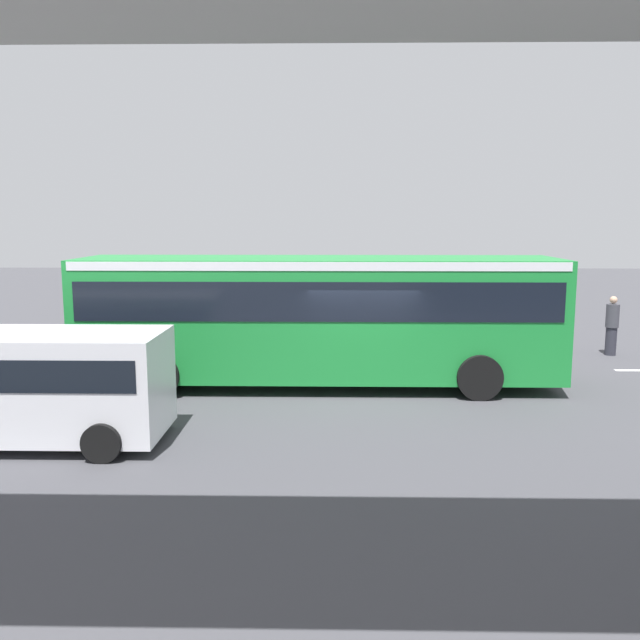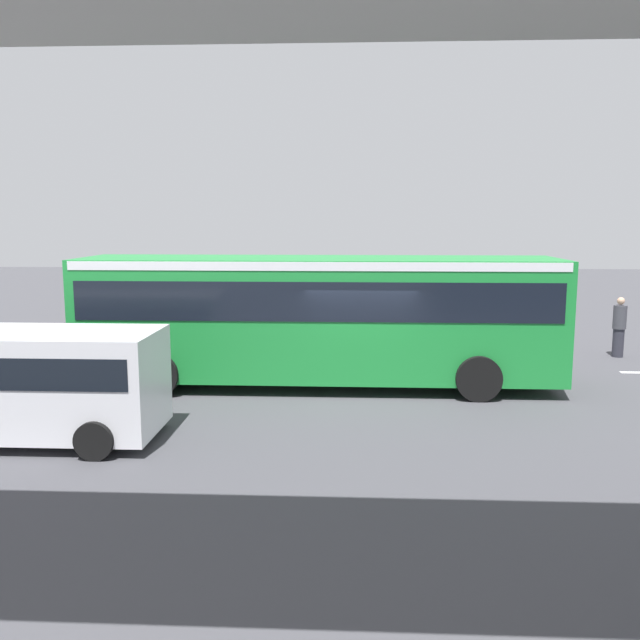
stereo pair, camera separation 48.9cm
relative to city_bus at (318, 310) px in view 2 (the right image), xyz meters
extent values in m
plane|color=#424247|center=(-1.03, 0.58, -1.88)|extent=(80.00, 80.00, 0.00)
cube|color=#1E8C38|center=(-0.01, 0.00, -0.17)|extent=(11.50, 2.55, 2.86)
cube|color=black|center=(-0.01, 0.00, 0.35)|extent=(11.04, 2.59, 0.90)
cube|color=white|center=(-0.01, 0.00, 1.15)|extent=(11.27, 2.58, 0.20)
cube|color=black|center=(5.76, 0.00, 0.18)|extent=(0.04, 2.24, 1.20)
cylinder|color=black|center=(3.67, 1.27, -1.36)|extent=(1.04, 0.30, 1.04)
cylinder|color=black|center=(3.67, -1.27, -1.36)|extent=(1.04, 0.30, 1.04)
cylinder|color=black|center=(-3.69, 1.27, -1.36)|extent=(1.04, 0.30, 1.04)
cylinder|color=black|center=(-3.69, -1.27, -1.36)|extent=(1.04, 0.30, 1.04)
cube|color=silver|center=(5.12, 4.37, -0.77)|extent=(4.80, 1.95, 1.86)
cube|color=black|center=(5.12, 4.37, -0.41)|extent=(4.42, 1.98, 0.56)
cylinder|color=black|center=(3.54, 5.35, -1.54)|extent=(0.68, 0.22, 0.68)
cylinder|color=black|center=(3.54, 3.40, -1.54)|extent=(0.68, 0.22, 0.68)
cylinder|color=#2D2D38|center=(-8.75, -3.84, -1.46)|extent=(0.32, 0.32, 0.85)
cylinder|color=#3F3F47|center=(-8.75, -3.84, -0.68)|extent=(0.38, 0.38, 0.70)
sphere|color=tan|center=(-8.75, -3.84, -0.20)|extent=(0.22, 0.22, 0.22)
cylinder|color=slate|center=(4.63, -4.27, -0.48)|extent=(0.08, 0.08, 2.80)
cube|color=blue|center=(4.63, -4.27, 0.62)|extent=(0.04, 0.60, 0.60)
cube|color=silver|center=(-5.03, -1.76, -1.88)|extent=(2.00, 0.20, 0.01)
cube|color=silver|center=(-1.03, -1.76, -1.88)|extent=(2.00, 0.20, 0.01)
cube|color=silver|center=(2.97, -1.76, -1.88)|extent=(2.00, 0.20, 0.01)
cube|color=silver|center=(6.97, -1.76, -1.88)|extent=(2.00, 0.20, 0.01)
camera|label=1|loc=(-0.36, 16.03, 2.20)|focal=37.27mm
camera|label=2|loc=(-0.85, 16.01, 2.20)|focal=37.27mm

